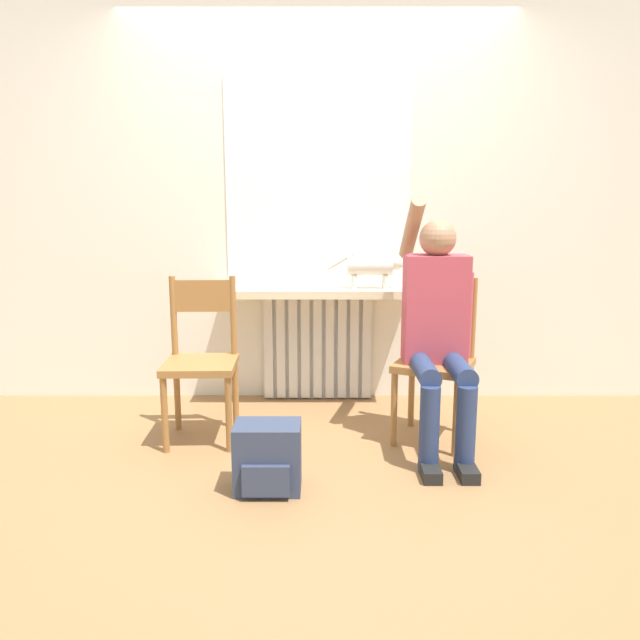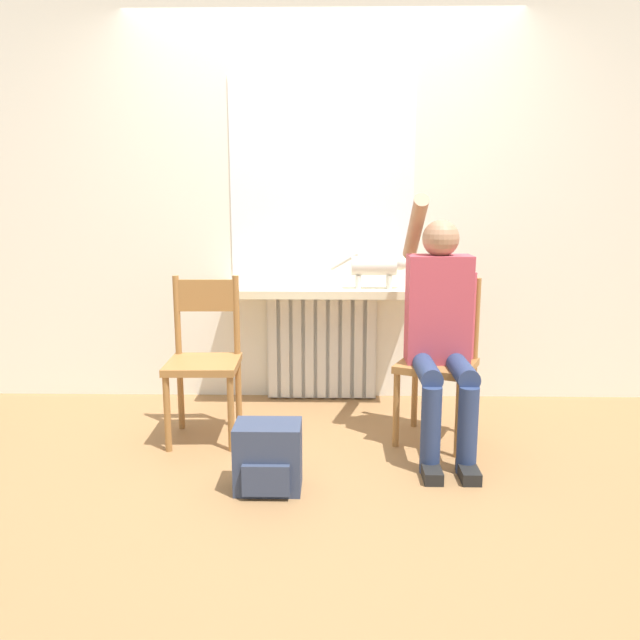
{
  "view_description": "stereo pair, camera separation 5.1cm",
  "coord_description": "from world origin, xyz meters",
  "px_view_note": "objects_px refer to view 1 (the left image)",
  "views": [
    {
      "loc": [
        0.02,
        -2.93,
        1.34
      ],
      "look_at": [
        0.0,
        0.54,
        0.66
      ],
      "focal_mm": 35.0,
      "sensor_mm": 36.0,
      "label": 1
    },
    {
      "loc": [
        0.07,
        -2.93,
        1.34
      ],
      "look_at": [
        0.0,
        0.54,
        0.66
      ],
      "focal_mm": 35.0,
      "sensor_mm": 36.0,
      "label": 2
    }
  ],
  "objects_px": {
    "cat": "(376,266)",
    "chair_right": "(439,358)",
    "chair_left": "(204,357)",
    "person": "(441,323)",
    "backpack": "(270,458)"
  },
  "relations": [
    {
      "from": "chair_right",
      "to": "person",
      "type": "distance_m",
      "value": 0.24
    },
    {
      "from": "backpack",
      "to": "person",
      "type": "bearing_deg",
      "value": 31.78
    },
    {
      "from": "cat",
      "to": "chair_right",
      "type": "bearing_deg",
      "value": -61.17
    },
    {
      "from": "chair_left",
      "to": "backpack",
      "type": "height_order",
      "value": "chair_left"
    },
    {
      "from": "chair_right",
      "to": "person",
      "type": "xyz_separation_m",
      "value": [
        -0.02,
        -0.11,
        0.22
      ]
    },
    {
      "from": "chair_left",
      "to": "backpack",
      "type": "xyz_separation_m",
      "value": [
        0.42,
        -0.65,
        -0.31
      ]
    },
    {
      "from": "chair_left",
      "to": "chair_right",
      "type": "distance_m",
      "value": 1.31
    },
    {
      "from": "chair_right",
      "to": "cat",
      "type": "bearing_deg",
      "value": 143.17
    },
    {
      "from": "chair_left",
      "to": "person",
      "type": "bearing_deg",
      "value": -6.61
    },
    {
      "from": "person",
      "to": "backpack",
      "type": "xyz_separation_m",
      "value": [
        -0.87,
        -0.54,
        -0.53
      ]
    },
    {
      "from": "backpack",
      "to": "chair_left",
      "type": "bearing_deg",
      "value": 122.69
    },
    {
      "from": "chair_left",
      "to": "person",
      "type": "xyz_separation_m",
      "value": [
        1.29,
        -0.11,
        0.22
      ]
    },
    {
      "from": "chair_right",
      "to": "backpack",
      "type": "height_order",
      "value": "chair_right"
    },
    {
      "from": "chair_left",
      "to": "chair_right",
      "type": "bearing_deg",
      "value": -1.76
    },
    {
      "from": "cat",
      "to": "backpack",
      "type": "relative_size",
      "value": 1.55
    }
  ]
}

